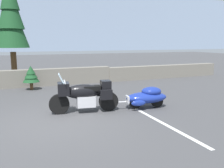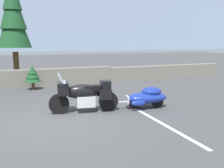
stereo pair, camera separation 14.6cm
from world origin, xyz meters
name	(u,v)px [view 1 (the left image)]	position (x,y,z in m)	size (l,w,h in m)	color
ground_plane	(60,120)	(0.00, 0.00, 0.00)	(80.00, 80.00, 0.00)	#424244
stone_guard_wall	(39,78)	(0.05, 6.12, 0.43)	(24.00, 0.60, 0.91)	slate
distant_ridgeline	(14,27)	(0.00, 96.12, 8.00)	(240.00, 80.00, 16.00)	#8C9EB7
touring_motorcycle	(84,94)	(0.93, 0.55, 0.62)	(2.30, 0.95, 1.33)	black
car_shaped_trailer	(147,97)	(3.13, 0.21, 0.41)	(2.23, 0.94, 0.76)	black
pine_tree_tall	(10,14)	(-1.14, 7.66, 3.86)	(1.83, 1.83, 6.17)	brown
pine_sapling_near	(31,75)	(-0.41, 5.30, 0.74)	(0.81, 0.81, 1.19)	brown
parking_stripe_marker	(165,124)	(2.72, -1.50, 0.00)	(0.12, 3.60, 0.01)	silver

